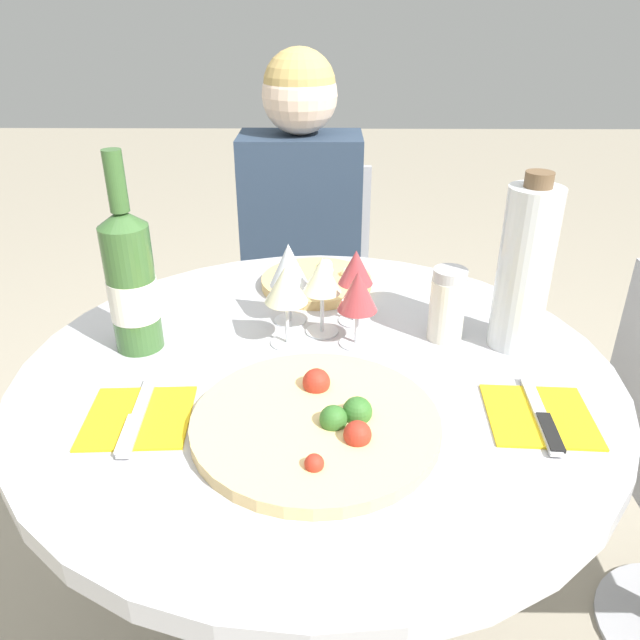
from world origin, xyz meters
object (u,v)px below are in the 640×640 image
(dining_table, at_px, (317,426))
(seated_diner, at_px, (301,290))
(pizza_large, at_px, (319,422))
(wine_bottle, at_px, (131,281))
(chair_behind_diner, at_px, (304,311))
(tall_carafe, at_px, (524,269))

(dining_table, relative_size, seated_diner, 0.84)
(pizza_large, relative_size, wine_bottle, 1.04)
(chair_behind_diner, distance_m, seated_diner, 0.19)
(wine_bottle, bearing_deg, tall_carafe, 1.31)
(pizza_large, bearing_deg, wine_bottle, 143.75)
(chair_behind_diner, relative_size, seated_diner, 0.71)
(wine_bottle, bearing_deg, dining_table, -11.31)
(chair_behind_diner, height_order, wine_bottle, wine_bottle)
(chair_behind_diner, bearing_deg, wine_bottle, 72.10)
(wine_bottle, bearing_deg, pizza_large, -36.25)
(dining_table, height_order, chair_behind_diner, chair_behind_diner)
(chair_behind_diner, height_order, seated_diner, seated_diner)
(seated_diner, bearing_deg, dining_table, 94.43)
(dining_table, distance_m, seated_diner, 0.73)
(pizza_large, distance_m, wine_bottle, 0.41)
(tall_carafe, bearing_deg, pizza_large, -144.02)
(chair_behind_diner, distance_m, tall_carafe, 0.99)
(wine_bottle, bearing_deg, seated_diner, 68.82)
(chair_behind_diner, bearing_deg, tall_carafe, 117.28)
(seated_diner, distance_m, pizza_large, 0.92)
(pizza_large, distance_m, tall_carafe, 0.44)
(chair_behind_diner, xyz_separation_m, pizza_large, (0.06, -1.02, 0.34))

